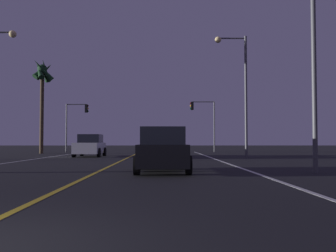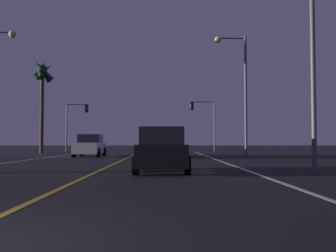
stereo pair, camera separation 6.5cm
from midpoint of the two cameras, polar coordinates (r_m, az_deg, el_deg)
lane_edge_right at (r=20.14m, az=8.98°, el=-5.59°), size 0.16×43.75×0.01m
lane_center_divider at (r=20.01m, az=-8.06°, el=-5.62°), size 0.16×43.75×0.01m
car_ahead_far at (r=27.03m, az=-1.05°, el=-3.03°), size 2.02×4.30×1.70m
car_lead_same_lane at (r=14.61m, az=-0.91°, el=-3.68°), size 2.02×4.30×1.70m
car_oncoming at (r=29.83m, az=-11.59°, el=-2.91°), size 2.02×4.30×1.70m
traffic_light_near_right at (r=42.52m, az=5.18°, el=1.71°), size 2.77×0.36×5.59m
traffic_light_near_left at (r=43.35m, az=-13.45°, el=1.39°), size 2.51×0.36×5.28m
street_lamp_right_near at (r=15.43m, az=18.55°, el=11.30°), size 2.58×0.44×7.39m
street_lamp_right_far at (r=26.77m, az=10.45°, el=6.61°), size 2.20×0.44×8.40m
palm_tree_left_far at (r=38.66m, az=-18.26°, el=6.69°), size 2.17×2.05×9.00m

